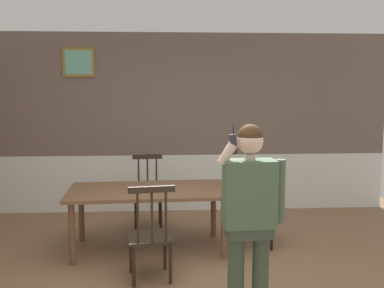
{
  "coord_description": "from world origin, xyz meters",
  "views": [
    {
      "loc": [
        -0.2,
        -4.22,
        1.95
      ],
      "look_at": [
        0.07,
        -0.08,
        1.42
      ],
      "focal_mm": 42.79,
      "sensor_mm": 36.0,
      "label": 1
    }
  ],
  "objects_px": {
    "chair_near_window": "(150,235)",
    "person_figure": "(250,208)",
    "chair_by_doorway": "(258,206)",
    "chair_at_table_head": "(148,194)",
    "dining_table": "(148,196)"
  },
  "relations": [
    {
      "from": "dining_table",
      "to": "chair_near_window",
      "type": "distance_m",
      "value": 0.9
    },
    {
      "from": "dining_table",
      "to": "chair_by_doorway",
      "type": "relative_size",
      "value": 1.81
    },
    {
      "from": "dining_table",
      "to": "person_figure",
      "type": "relative_size",
      "value": 1.17
    },
    {
      "from": "dining_table",
      "to": "chair_at_table_head",
      "type": "distance_m",
      "value": 0.89
    },
    {
      "from": "chair_at_table_head",
      "to": "person_figure",
      "type": "height_order",
      "value": "person_figure"
    },
    {
      "from": "chair_near_window",
      "to": "chair_by_doorway",
      "type": "relative_size",
      "value": 0.94
    },
    {
      "from": "chair_by_doorway",
      "to": "person_figure",
      "type": "height_order",
      "value": "person_figure"
    },
    {
      "from": "chair_by_doorway",
      "to": "chair_at_table_head",
      "type": "height_order",
      "value": "chair_by_doorway"
    },
    {
      "from": "person_figure",
      "to": "dining_table",
      "type": "bearing_deg",
      "value": -64.81
    },
    {
      "from": "dining_table",
      "to": "person_figure",
      "type": "bearing_deg",
      "value": -61.76
    },
    {
      "from": "chair_near_window",
      "to": "person_figure",
      "type": "height_order",
      "value": "person_figure"
    },
    {
      "from": "dining_table",
      "to": "chair_near_window",
      "type": "xyz_separation_m",
      "value": [
        0.04,
        -0.87,
        -0.19
      ]
    },
    {
      "from": "person_figure",
      "to": "chair_near_window",
      "type": "bearing_deg",
      "value": -45.89
    },
    {
      "from": "chair_near_window",
      "to": "person_figure",
      "type": "bearing_deg",
      "value": -51.13
    },
    {
      "from": "chair_by_doorway",
      "to": "chair_at_table_head",
      "type": "distance_m",
      "value": 1.59
    }
  ]
}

